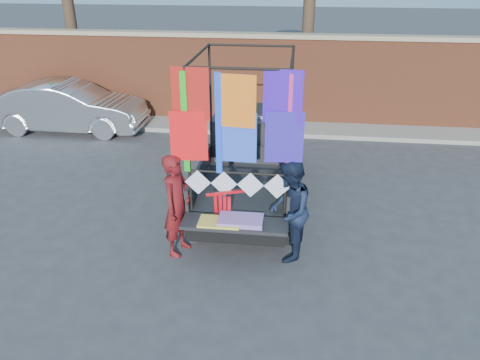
# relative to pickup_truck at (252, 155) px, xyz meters

# --- Properties ---
(ground) EXTENTS (90.00, 90.00, 0.00)m
(ground) POSITION_rel_pickup_truck_xyz_m (0.11, -2.42, -0.78)
(ground) COLOR #38383A
(ground) RESTS_ON ground
(brick_wall) EXTENTS (30.00, 0.45, 2.61)m
(brick_wall) POSITION_rel_pickup_truck_xyz_m (0.11, 4.58, 0.54)
(brick_wall) COLOR #994B2C
(brick_wall) RESTS_ON ground
(curb) EXTENTS (30.00, 1.20, 0.12)m
(curb) POSITION_rel_pickup_truck_xyz_m (0.11, 3.88, -0.72)
(curb) COLOR gray
(curb) RESTS_ON ground
(pickup_truck) EXTENTS (1.97, 4.96, 3.12)m
(pickup_truck) POSITION_rel_pickup_truck_xyz_m (0.00, 0.00, 0.00)
(pickup_truck) COLOR black
(pickup_truck) RESTS_ON ground
(sedan) EXTENTS (4.29, 1.52, 1.41)m
(sedan) POSITION_rel_pickup_truck_xyz_m (-5.52, 3.13, -0.08)
(sedan) COLOR silver
(sedan) RESTS_ON ground
(woman) EXTENTS (0.58, 0.73, 1.76)m
(woman) POSITION_rel_pickup_truck_xyz_m (-0.97, -2.53, 0.10)
(woman) COLOR maroon
(woman) RESTS_ON ground
(man) EXTENTS (0.68, 0.86, 1.73)m
(man) POSITION_rel_pickup_truck_xyz_m (0.84, -2.45, 0.08)
(man) COLOR #141D33
(man) RESTS_ON ground
(streamer_bundle) EXTENTS (0.81, 0.34, 0.59)m
(streamer_bundle) POSITION_rel_pickup_truck_xyz_m (-0.16, -2.50, 0.20)
(streamer_bundle) COLOR red
(streamer_bundle) RESTS_ON ground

